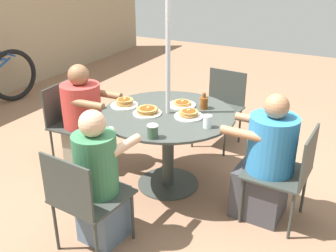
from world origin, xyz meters
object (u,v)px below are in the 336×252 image
Objects in this scene: diner_east at (85,122)px; drinking_glass_a at (208,121)px; patio_chair_east at (71,119)px; pancake_plate_b at (124,103)px; pancake_plate_d at (147,111)px; pancake_plate_c at (189,114)px; patio_chair_north at (221,103)px; patio_table at (168,130)px; diner_south at (100,183)px; patio_chair_south at (83,196)px; pancake_plate_a at (182,104)px; syrup_bottle at (204,102)px; coffee_cup at (153,131)px; patio_chair_west at (288,170)px; diner_west at (266,164)px.

diner_east is 10.30× the size of drinking_glass_a.
patio_chair_east is at bearing 87.27° from drinking_glass_a.
pancake_plate_d is (-0.07, -0.29, -0.00)m from pancake_plate_b.
patio_chair_north is at bearing 5.37° from pancake_plate_c.
pancake_plate_d is (-0.11, 0.15, 0.19)m from patio_table.
pancake_plate_c is (0.93, -0.28, 0.27)m from diner_south.
patio_chair_north is 1.14m from pancake_plate_c.
pancake_plate_c is 1.00× the size of pancake_plate_d.
pancake_plate_a is at bearing 89.40° from patio_chair_south.
syrup_bottle is (0.30, -1.34, 0.31)m from patio_chair_east.
pancake_plate_a is 1.69× the size of syrup_bottle.
syrup_bottle reaches higher than coffee_cup.
diner_south reaches higher than patio_chair_north.
diner_south is 10.39× the size of drinking_glass_a.
diner_south reaches higher than diner_east.
diner_east is 1.22m from diner_south.
patio_table is 1.44× the size of patio_chair_east.
patio_chair_west is at bearing -92.72° from patio_table.
patio_chair_north is 0.77× the size of diner_south.
patio_chair_east is 1.20m from pancake_plate_a.
patio_chair_north is (1.10, -0.10, -0.09)m from patio_table.
diner_east is 1.40m from drinking_glass_a.
patio_chair_west is 0.97m from syrup_bottle.
patio_chair_west is 1.14m from pancake_plate_a.
diner_east is 1.16m from pancake_plate_c.
pancake_plate_b is 1.69× the size of syrup_bottle.
patio_chair_east is 3.29× the size of pancake_plate_a.
syrup_bottle reaches higher than patio_chair_south.
patio_chair_east is at bearing 93.03° from diner_west.
patio_chair_south is (-1.05, -1.01, 0.00)m from patio_chair_east.
coffee_cup is (-0.46, 0.79, 0.31)m from diner_west.
pancake_plate_b is 0.64m from pancake_plate_c.
patio_table is 4.75× the size of pancake_plate_a.
patio_chair_north is at bearing 15.21° from drinking_glass_a.
pancake_plate_c is at bearing -7.62° from coffee_cup.
patio_chair_south is (-2.20, 0.19, 0.00)m from patio_chair_north.
patio_chair_east reaches higher than pancake_plate_d.
diner_west reaches higher than patio_chair_east.
diner_east is 1.85m from diner_west.
patio_chair_east is 8.00× the size of drinking_glass_a.
syrup_bottle is (1.18, -0.32, 0.30)m from diner_south.
patio_chair_north and patio_chair_east have the same top height.
patio_chair_south is 3.29× the size of pancake_plate_d.
patio_chair_west reaches higher than pancake_plate_c.
patio_table is at bearing -54.04° from pancake_plate_d.
patio_table is 0.29m from pancake_plate_a.
patio_chair_south is at bearing 35.37° from diner_east.
patio_chair_south is 1.00× the size of patio_chair_west.
diner_east reaches higher than patio_chair_west.
syrup_bottle is at bearing -47.49° from pancake_plate_d.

